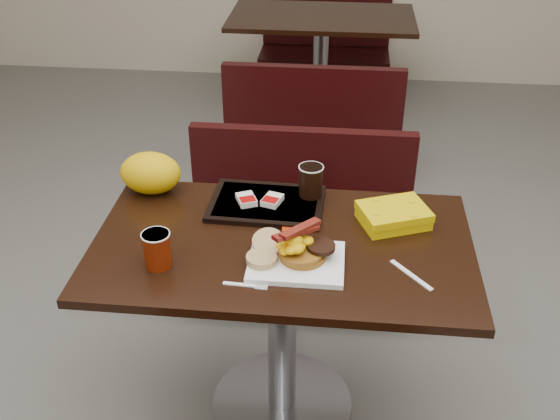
# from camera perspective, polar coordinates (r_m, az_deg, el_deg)

# --- Properties ---
(floor) EXTENTS (6.00, 7.00, 0.01)m
(floor) POSITION_cam_1_polar(r_m,az_deg,el_deg) (2.59, 0.17, -16.57)
(floor) COLOR slate
(floor) RESTS_ON ground
(table_near) EXTENTS (1.20, 0.70, 0.75)m
(table_near) POSITION_cam_1_polar(r_m,az_deg,el_deg) (2.32, 0.19, -10.42)
(table_near) COLOR black
(table_near) RESTS_ON floor
(bench_near_n) EXTENTS (1.00, 0.46, 0.72)m
(bench_near_n) POSITION_cam_1_polar(r_m,az_deg,el_deg) (2.89, 1.57, -1.30)
(bench_near_n) COLOR black
(bench_near_n) RESTS_ON floor
(table_far) EXTENTS (1.20, 0.70, 0.75)m
(table_far) POSITION_cam_1_polar(r_m,az_deg,el_deg) (4.59, 3.49, 11.90)
(table_far) COLOR black
(table_far) RESTS_ON floor
(bench_far_s) EXTENTS (1.00, 0.46, 0.72)m
(bench_far_s) POSITION_cam_1_polar(r_m,az_deg,el_deg) (3.94, 2.96, 8.24)
(bench_far_s) COLOR black
(bench_far_s) RESTS_ON floor
(bench_far_n) EXTENTS (1.00, 0.46, 0.72)m
(bench_far_n) POSITION_cam_1_polar(r_m,az_deg,el_deg) (5.25, 3.88, 14.33)
(bench_far_n) COLOR black
(bench_far_n) RESTS_ON floor
(platter) EXTENTS (0.29, 0.22, 0.02)m
(platter) POSITION_cam_1_polar(r_m,az_deg,el_deg) (1.99, 1.43, -4.50)
(platter) COLOR white
(platter) RESTS_ON table_near
(pancake_stack) EXTENTS (0.17, 0.17, 0.03)m
(pancake_stack) POSITION_cam_1_polar(r_m,az_deg,el_deg) (1.99, 1.97, -3.76)
(pancake_stack) COLOR brown
(pancake_stack) RESTS_ON platter
(sausage_patty) EXTENTS (0.10, 0.10, 0.01)m
(sausage_patty) POSITION_cam_1_polar(r_m,az_deg,el_deg) (1.98, 3.57, -3.17)
(sausage_patty) COLOR black
(sausage_patty) RESTS_ON pancake_stack
(scrambled_eggs) EXTENTS (0.11, 0.10, 0.05)m
(scrambled_eggs) POSITION_cam_1_polar(r_m,az_deg,el_deg) (1.96, 1.23, -2.86)
(scrambled_eggs) COLOR #F89E04
(scrambled_eggs) RESTS_ON pancake_stack
(bacon_strips) EXTENTS (0.17, 0.17, 0.01)m
(bacon_strips) POSITION_cam_1_polar(r_m,az_deg,el_deg) (1.95, 1.41, -1.88)
(bacon_strips) COLOR #46050A
(bacon_strips) RESTS_ON scrambled_eggs
(muffin_bottom) EXTENTS (0.12, 0.12, 0.02)m
(muffin_bottom) POSITION_cam_1_polar(r_m,az_deg,el_deg) (1.97, -1.60, -4.23)
(muffin_bottom) COLOR tan
(muffin_bottom) RESTS_ON platter
(muffin_top) EXTENTS (0.11, 0.11, 0.06)m
(muffin_top) POSITION_cam_1_polar(r_m,az_deg,el_deg) (2.02, -1.01, -2.84)
(muffin_top) COLOR tan
(muffin_top) RESTS_ON platter
(coffee_cup_near) EXTENTS (0.09, 0.09, 0.11)m
(coffee_cup_near) POSITION_cam_1_polar(r_m,az_deg,el_deg) (1.99, -10.55, -3.39)
(coffee_cup_near) COLOR #921D05
(coffee_cup_near) RESTS_ON table_near
(fork) EXTENTS (0.13, 0.03, 0.00)m
(fork) POSITION_cam_1_polar(r_m,az_deg,el_deg) (1.92, -3.55, -6.43)
(fork) COLOR white
(fork) RESTS_ON table_near
(knife) EXTENTS (0.12, 0.14, 0.00)m
(knife) POSITION_cam_1_polar(r_m,az_deg,el_deg) (1.99, 11.25, -5.52)
(knife) COLOR white
(knife) RESTS_ON table_near
(condiment_syrup) EXTENTS (0.04, 0.03, 0.01)m
(condiment_syrup) POSITION_cam_1_polar(r_m,az_deg,el_deg) (2.14, 0.72, -1.72)
(condiment_syrup) COLOR #AD2807
(condiment_syrup) RESTS_ON table_near
(condiment_ketchup) EXTENTS (0.05, 0.04, 0.01)m
(condiment_ketchup) POSITION_cam_1_polar(r_m,az_deg,el_deg) (2.07, -0.56, -2.94)
(condiment_ketchup) COLOR #8C0504
(condiment_ketchup) RESTS_ON table_near
(tray) EXTENTS (0.40, 0.29, 0.02)m
(tray) POSITION_cam_1_polar(r_m,az_deg,el_deg) (2.27, -1.16, 0.55)
(tray) COLOR black
(tray) RESTS_ON table_near
(hashbrown_sleeve_left) EXTENTS (0.08, 0.10, 0.02)m
(hashbrown_sleeve_left) POSITION_cam_1_polar(r_m,az_deg,el_deg) (2.26, -2.91, 0.91)
(hashbrown_sleeve_left) COLOR silver
(hashbrown_sleeve_left) RESTS_ON tray
(hashbrown_sleeve_right) EXTENTS (0.08, 0.09, 0.02)m
(hashbrown_sleeve_right) POSITION_cam_1_polar(r_m,az_deg,el_deg) (2.25, -0.67, 0.86)
(hashbrown_sleeve_right) COLOR silver
(hashbrown_sleeve_right) RESTS_ON tray
(coffee_cup_far) EXTENTS (0.08, 0.08, 0.11)m
(coffee_cup_far) POSITION_cam_1_polar(r_m,az_deg,el_deg) (2.27, 2.67, 2.52)
(coffee_cup_far) COLOR black
(coffee_cup_far) RESTS_ON tray
(clamshell) EXTENTS (0.26, 0.23, 0.06)m
(clamshell) POSITION_cam_1_polar(r_m,az_deg,el_deg) (2.20, 9.77, -0.46)
(clamshell) COLOR #CFAE03
(clamshell) RESTS_ON table_near
(paper_bag) EXTENTS (0.22, 0.17, 0.15)m
(paper_bag) POSITION_cam_1_polar(r_m,az_deg,el_deg) (2.37, -11.11, 3.16)
(paper_bag) COLOR #E7B307
(paper_bag) RESTS_ON table_near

